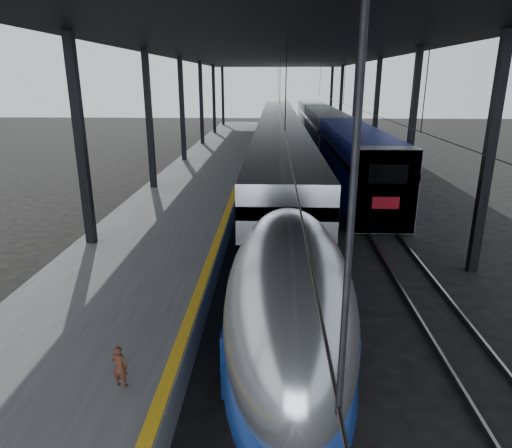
{
  "coord_description": "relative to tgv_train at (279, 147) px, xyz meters",
  "views": [
    {
      "loc": [
        1.6,
        -12.26,
        7.35
      ],
      "look_at": [
        0.93,
        4.54,
        2.0
      ],
      "focal_mm": 32.0,
      "sensor_mm": 36.0,
      "label": 1
    }
  ],
  "objects": [
    {
      "name": "canopy",
      "position": [
        -0.1,
        -4.98,
        7.02
      ],
      "size": [
        18.0,
        75.0,
        9.47
      ],
      "color": "black",
      "rests_on": "ground"
    },
    {
      "name": "tgv_train",
      "position": [
        0.0,
        0.0,
        0.0
      ],
      "size": [
        3.12,
        65.2,
        4.48
      ],
      "color": "#B9BBC0",
      "rests_on": "ground"
    },
    {
      "name": "yellow_strip",
      "position": [
        -2.7,
        -4.98,
        -1.09
      ],
      "size": [
        0.3,
        80.0,
        0.01
      ],
      "primitive_type": "cube",
      "color": "gold",
      "rests_on": "platform"
    },
    {
      "name": "platform",
      "position": [
        -5.5,
        -4.98,
        -1.59
      ],
      "size": [
        6.0,
        80.0,
        1.0
      ],
      "primitive_type": "cube",
      "color": "#4C4C4F",
      "rests_on": "ground"
    },
    {
      "name": "rails",
      "position": [
        2.5,
        -4.98,
        -2.01
      ],
      "size": [
        6.52,
        80.0,
        0.16
      ],
      "color": "slate",
      "rests_on": "ground"
    },
    {
      "name": "second_train",
      "position": [
        5.0,
        11.5,
        0.05
      ],
      "size": [
        3.08,
        56.05,
        4.24
      ],
      "color": "navy",
      "rests_on": "ground"
    },
    {
      "name": "child",
      "position": [
        -3.65,
        -29.0,
        -0.61
      ],
      "size": [
        0.39,
        0.29,
        0.98
      ],
      "primitive_type": "imported",
      "rotation": [
        0.0,
        0.0,
        2.96
      ],
      "color": "#482318",
      "rests_on": "platform"
    },
    {
      "name": "ground",
      "position": [
        -2.0,
        -24.98,
        -2.09
      ],
      "size": [
        160.0,
        160.0,
        0.0
      ],
      "primitive_type": "plane",
      "color": "black",
      "rests_on": "ground"
    }
  ]
}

